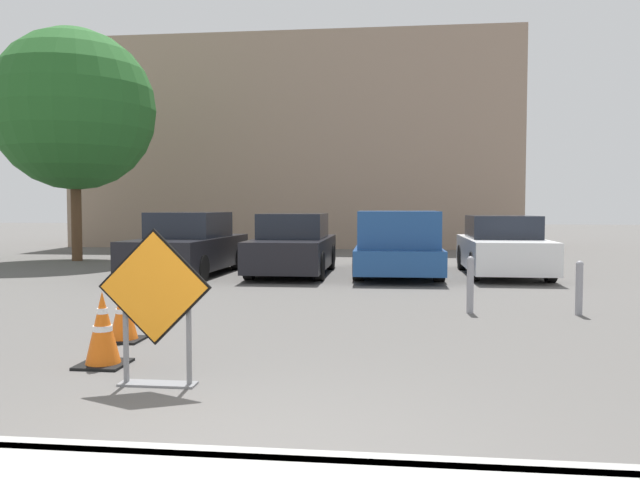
{
  "coord_description": "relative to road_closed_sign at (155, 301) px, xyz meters",
  "views": [
    {
      "loc": [
        0.89,
        -3.81,
        1.71
      ],
      "look_at": [
        -0.61,
        9.34,
        1.0
      ],
      "focal_mm": 35.0,
      "sensor_mm": 36.0,
      "label": 1
    }
  ],
  "objects": [
    {
      "name": "ground_plane",
      "position": [
        1.32,
        8.18,
        -0.82
      ],
      "size": [
        96.0,
        96.0,
        0.0
      ],
      "primitive_type": "plane",
      "color": "#565451"
    },
    {
      "name": "curb_lip",
      "position": [
        1.32,
        -1.82,
        -0.75
      ],
      "size": [
        26.49,
        0.2,
        0.14
      ],
      "color": "#999993",
      "rests_on": "ground_plane"
    },
    {
      "name": "road_closed_sign",
      "position": [
        0.0,
        0.0,
        0.0
      ],
      "size": [
        1.1,
        0.2,
        1.5
      ],
      "color": "black",
      "rests_on": "ground_plane"
    },
    {
      "name": "traffic_cone_nearest",
      "position": [
        -0.85,
        0.68,
        -0.43
      ],
      "size": [
        0.5,
        0.5,
        0.8
      ],
      "color": "black",
      "rests_on": "ground_plane"
    },
    {
      "name": "traffic_cone_second",
      "position": [
        -1.16,
        1.89,
        -0.45
      ],
      "size": [
        0.47,
        0.47,
        0.76
      ],
      "color": "black",
      "rests_on": "ground_plane"
    },
    {
      "name": "parked_car_nearest",
      "position": [
        -2.85,
        9.53,
        -0.11
      ],
      "size": [
        2.04,
        4.56,
        1.57
      ],
      "rotation": [
        0.0,
        0.0,
        3.09
      ],
      "color": "black",
      "rests_on": "ground_plane"
    },
    {
      "name": "parked_car_second",
      "position": [
        -0.24,
        9.89,
        -0.12
      ],
      "size": [
        1.84,
        4.26,
        1.53
      ],
      "rotation": [
        0.0,
        0.0,
        3.14
      ],
      "color": "black",
      "rests_on": "ground_plane"
    },
    {
      "name": "pickup_truck",
      "position": [
        2.37,
        9.93,
        -0.1
      ],
      "size": [
        2.14,
        5.28,
        1.6
      ],
      "rotation": [
        0.0,
        0.0,
        3.16
      ],
      "color": "navy",
      "rests_on": "ground_plane"
    },
    {
      "name": "parked_car_third",
      "position": [
        4.97,
        10.24,
        -0.13
      ],
      "size": [
        1.9,
        4.24,
        1.48
      ],
      "rotation": [
        0.0,
        0.0,
        3.14
      ],
      "color": "white",
      "rests_on": "ground_plane"
    },
    {
      "name": "bollard_nearest",
      "position": [
        3.48,
        4.51,
        -0.34
      ],
      "size": [
        0.12,
        0.12,
        0.92
      ],
      "color": "gray",
      "rests_on": "ground_plane"
    },
    {
      "name": "bollard_second",
      "position": [
        5.15,
        4.51,
        -0.36
      ],
      "size": [
        0.12,
        0.12,
        0.86
      ],
      "color": "gray",
      "rests_on": "ground_plane"
    },
    {
      "name": "building_facade_backdrop",
      "position": [
        -2.0,
        21.78,
        3.55
      ],
      "size": [
        18.75,
        5.0,
        8.74
      ],
      "color": "gray",
      "rests_on": "ground_plane"
    },
    {
      "name": "street_tree_behind_lot",
      "position": [
        -7.63,
        12.98,
        3.9
      ],
      "size": [
        4.99,
        4.99,
        7.22
      ],
      "color": "#513823",
      "rests_on": "ground_plane"
    }
  ]
}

